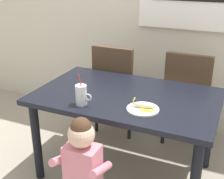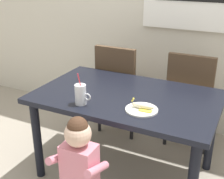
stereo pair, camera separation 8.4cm
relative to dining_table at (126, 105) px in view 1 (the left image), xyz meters
The scene contains 8 objects.
ground_plane 0.64m from the dining_table, ahead, with size 24.00×24.00×0.00m, color #9E9384.
dining_table is the anchor object (origin of this frame).
dining_chair_left 0.73m from the dining_table, 119.15° to the left, with size 0.44×0.44×0.96m.
dining_chair_right 0.79m from the dining_table, 61.63° to the left, with size 0.44×0.44×0.96m.
toddler_standing 0.67m from the dining_table, 93.18° to the right, with size 0.33×0.24×0.84m.
milk_cup 0.42m from the dining_table, 126.59° to the right, with size 0.13×0.08×0.25m.
snack_plate 0.31m from the dining_table, 45.26° to the right, with size 0.23×0.23×0.01m, color white.
peeled_banana 0.32m from the dining_table, 43.19° to the right, with size 0.17×0.11×0.07m.
Camera 1 is at (0.78, -2.02, 1.68)m, focal length 48.01 mm.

